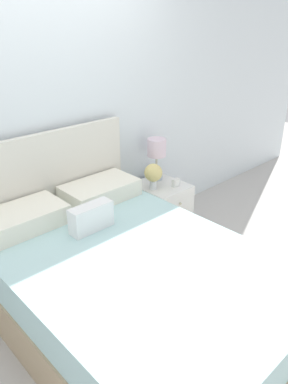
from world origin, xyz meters
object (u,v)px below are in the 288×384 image
object	(u,v)px
bed	(127,285)
nightstand	(161,208)
table_lamp	(157,152)
alarm_clock	(176,183)
flower_vase	(154,174)

from	to	relation	value
bed	nightstand	world-z (taller)	bed
table_lamp	alarm_clock	distance (m)	0.35
bed	table_lamp	xyz separation A→B (m)	(1.12, 0.85, 0.46)
nightstand	flower_vase	world-z (taller)	flower_vase
flower_vase	alarm_clock	distance (m)	0.25
nightstand	flower_vase	distance (m)	0.42
bed	table_lamp	size ratio (longest dim) A/B	5.10
nightstand	table_lamp	distance (m)	0.55
bed	alarm_clock	xyz separation A→B (m)	(1.13, 0.61, 0.22)
bed	flower_vase	size ratio (longest dim) A/B	8.53
table_lamp	nightstand	bearing A→B (deg)	-113.91
table_lamp	flower_vase	world-z (taller)	table_lamp
table_lamp	flower_vase	bearing A→B (deg)	-141.40
nightstand	alarm_clock	xyz separation A→B (m)	(0.07, -0.12, 0.29)
nightstand	table_lamp	size ratio (longest dim) A/B	1.22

